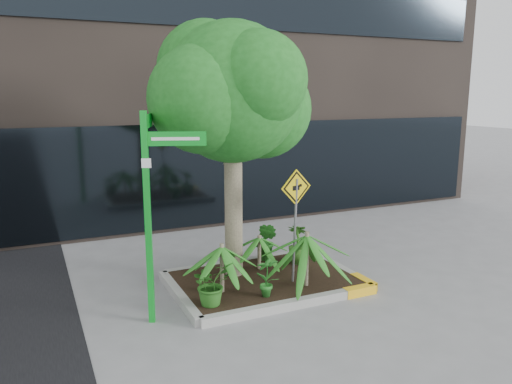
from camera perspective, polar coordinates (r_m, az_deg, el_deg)
name	(u,v)px	position (r m, az deg, el deg)	size (l,w,h in m)	color
ground	(262,293)	(8.91, 0.65, -11.46)	(80.00, 80.00, 0.00)	gray
planter	(267,280)	(9.19, 1.23, -10.04)	(3.35, 2.36, 0.15)	#9E9E99
tree	(232,93)	(8.79, -2.76, 11.27)	(3.14, 2.79, 4.72)	gray
palm_front	(307,235)	(8.59, 5.87, -4.95)	(1.09, 1.09, 1.21)	gray
palm_left	(222,247)	(8.31, -3.95, -6.27)	(0.95, 0.95, 1.06)	gray
palm_back	(259,238)	(9.43, 0.38, -5.24)	(0.74, 0.74, 0.82)	gray
shrub_a	(211,284)	(8.00, -5.13, -10.38)	(0.62, 0.62, 0.69)	#26621C
shrub_b	(299,243)	(9.86, 4.94, -5.88)	(0.44, 0.44, 0.78)	#336F21
shrub_c	(267,276)	(8.28, 1.25, -9.60)	(0.36, 0.36, 0.69)	#257624
shrub_d	(267,241)	(9.97, 1.24, -5.66)	(0.43, 0.43, 0.78)	#1F611C
street_sign_post	(152,194)	(7.48, -11.83, -0.27)	(0.90, 1.15, 3.20)	#0E9F25
cattle_sign	(296,207)	(8.59, 4.54, -1.71)	(0.62, 0.14, 2.03)	slate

